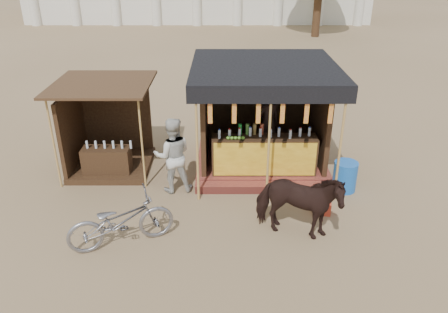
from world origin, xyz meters
name	(u,v)px	position (x,y,z in m)	size (l,w,h in m)	color
ground	(224,239)	(0.00, 0.00, 0.00)	(120.00, 120.00, 0.00)	#846B4C
main_stall	(262,130)	(1.01, 3.36, 1.03)	(3.60, 3.61, 2.78)	#993B32
secondary_stall	(104,138)	(-3.17, 3.24, 0.85)	(2.40, 2.40, 2.38)	#3C2916
cow	(298,205)	(1.47, 0.11, 0.75)	(0.81, 1.78, 1.51)	black
motorbike	(121,221)	(-2.03, -0.16, 0.55)	(0.73, 2.10, 1.10)	gray
bystander	(173,155)	(-1.22, 2.00, 0.94)	(0.91, 0.71, 1.87)	beige
blue_barrel	(345,176)	(2.93, 2.00, 0.37)	(0.57, 0.57, 0.74)	#1755AF
red_crate	(323,206)	(2.22, 1.03, 0.14)	(0.36, 0.41, 0.28)	#AC301C
cooler	(300,170)	(1.94, 2.60, 0.23)	(0.73, 0.58, 0.46)	#17682E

